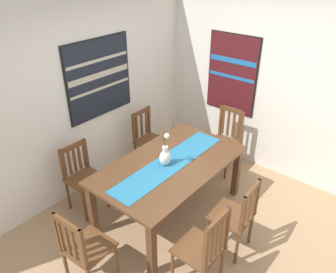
% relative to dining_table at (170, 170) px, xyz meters
% --- Properties ---
extents(ground_plane, '(6.40, 6.40, 0.03)m').
position_rel_dining_table_xyz_m(ground_plane, '(-0.04, -0.49, -0.69)').
color(ground_plane, '#A37F5B').
extents(wall_back, '(6.40, 0.12, 2.70)m').
position_rel_dining_table_xyz_m(wall_back, '(-0.04, 1.37, 0.67)').
color(wall_back, silver).
rests_on(wall_back, ground_plane).
extents(wall_side, '(0.12, 6.40, 2.70)m').
position_rel_dining_table_xyz_m(wall_side, '(1.82, -0.49, 0.67)').
color(wall_side, silver).
rests_on(wall_side, ground_plane).
extents(dining_table, '(1.89, 1.09, 0.77)m').
position_rel_dining_table_xyz_m(dining_table, '(0.00, 0.00, 0.00)').
color(dining_table, '#51331E').
rests_on(dining_table, ground_plane).
extents(table_runner, '(1.74, 0.36, 0.01)m').
position_rel_dining_table_xyz_m(table_runner, '(-0.00, 0.00, 0.10)').
color(table_runner, '#236B93').
rests_on(table_runner, dining_table).
extents(centerpiece_vase, '(0.22, 0.14, 0.66)m').
position_rel_dining_table_xyz_m(centerpiece_vase, '(-0.06, 0.02, 0.23)').
color(centerpiece_vase, silver).
rests_on(centerpiece_vase, dining_table).
extents(chair_0, '(0.44, 0.44, 0.94)m').
position_rel_dining_table_xyz_m(chair_0, '(0.63, 0.93, -0.19)').
color(chair_0, brown).
rests_on(chair_0, ground_plane).
extents(chair_1, '(0.42, 0.42, 0.98)m').
position_rel_dining_table_xyz_m(chair_1, '(1.34, 0.01, -0.17)').
color(chair_1, brown).
rests_on(chair_1, ground_plane).
extents(chair_2, '(0.43, 0.43, 0.91)m').
position_rel_dining_table_xyz_m(chair_2, '(-0.62, 0.95, -0.19)').
color(chair_2, brown).
rests_on(chair_2, ground_plane).
extents(chair_3, '(0.43, 0.43, 0.98)m').
position_rel_dining_table_xyz_m(chair_3, '(-0.63, -0.94, -0.16)').
color(chair_3, brown).
rests_on(chair_3, ground_plane).
extents(chair_4, '(0.44, 0.44, 0.93)m').
position_rel_dining_table_xyz_m(chair_4, '(-0.00, -0.94, -0.19)').
color(chair_4, brown).
rests_on(chair_4, ground_plane).
extents(chair_5, '(0.44, 0.44, 0.95)m').
position_rel_dining_table_xyz_m(chair_5, '(-1.35, -0.02, -0.18)').
color(chair_5, brown).
rests_on(chair_5, ground_plane).
extents(painting_on_back_wall, '(1.06, 0.05, 1.06)m').
position_rel_dining_table_xyz_m(painting_on_back_wall, '(0.09, 1.30, 0.85)').
color(painting_on_back_wall, black).
extents(painting_on_side_wall, '(0.05, 0.82, 1.20)m').
position_rel_dining_table_xyz_m(painting_on_side_wall, '(1.75, 0.22, 0.71)').
color(painting_on_side_wall, black).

